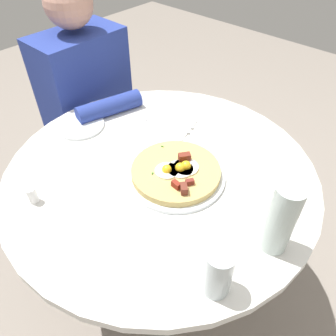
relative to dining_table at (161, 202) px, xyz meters
name	(u,v)px	position (x,y,z in m)	size (l,w,h in m)	color
ground_plane	(163,277)	(0.00, 0.00, -0.54)	(6.00, 6.00, 0.00)	gray
dining_table	(161,202)	(0.00, 0.00, 0.00)	(1.01, 1.01, 0.70)	silver
person_seated	(91,120)	(-0.18, -0.64, -0.03)	(0.40, 0.48, 1.14)	#2D2D33
pizza_plate	(176,175)	(-0.01, 0.06, 0.17)	(0.31, 0.31, 0.01)	white
breakfast_pizza	(176,171)	(-0.01, 0.06, 0.19)	(0.28, 0.28, 0.05)	tan
bread_plate	(80,125)	(0.03, -0.38, 0.17)	(0.18, 0.18, 0.01)	white
napkin	(170,125)	(-0.20, -0.14, 0.17)	(0.17, 0.14, 0.00)	white
fork	(167,126)	(-0.18, -0.14, 0.17)	(0.18, 0.01, 0.01)	silver
knife	(172,121)	(-0.22, -0.15, 0.17)	(0.18, 0.01, 0.01)	silver
water_glass	(218,272)	(0.21, 0.37, 0.23)	(0.07, 0.07, 0.14)	silver
water_bottle	(281,219)	(0.02, 0.41, 0.27)	(0.07, 0.07, 0.21)	silver
salt_shaker	(32,195)	(0.35, -0.18, 0.19)	(0.03, 0.03, 0.05)	white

